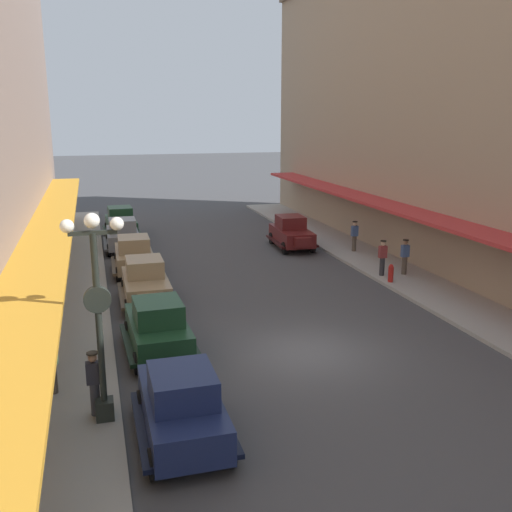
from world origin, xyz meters
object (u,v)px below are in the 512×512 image
(parked_car_0, at_px, (146,281))
(lamp_post_with_clock, at_px, (98,310))
(parked_car_4, at_px, (291,232))
(parked_car_5, at_px, (121,221))
(pedestrian_0, at_px, (383,257))
(parked_car_2, at_px, (158,326))
(pedestrian_1, at_px, (354,236))
(parked_car_3, at_px, (182,403))
(pedestrian_5, at_px, (94,383))
(pedestrian_2, at_px, (405,256))
(parked_car_1, at_px, (134,254))
(parked_car_6, at_px, (123,234))
(fire_hydrant, at_px, (391,273))
(pedestrian_4, at_px, (51,363))

(parked_car_0, relative_size, lamp_post_with_clock, 0.83)
(parked_car_4, relative_size, lamp_post_with_clock, 0.84)
(parked_car_5, xyz_separation_m, pedestrian_0, (11.23, -13.34, 0.07))
(parked_car_2, xyz_separation_m, pedestrian_1, (12.02, 10.87, 0.07))
(parked_car_3, bearing_deg, pedestrian_5, 142.44)
(parked_car_0, height_order, pedestrian_2, parked_car_0)
(parked_car_1, xyz_separation_m, parked_car_4, (9.14, 3.05, 0.00))
(parked_car_3, relative_size, parked_car_4, 0.99)
(parked_car_6, relative_size, fire_hydrant, 5.21)
(pedestrian_4, bearing_deg, parked_car_1, 75.94)
(parked_car_0, height_order, lamp_post_with_clock, lamp_post_with_clock)
(lamp_post_with_clock, height_order, pedestrian_4, lamp_post_with_clock)
(parked_car_2, relative_size, pedestrian_2, 2.57)
(parked_car_0, bearing_deg, pedestrian_5, -103.15)
(parked_car_0, distance_m, pedestrian_4, 8.12)
(parked_car_5, distance_m, pedestrian_1, 14.77)
(parked_car_6, relative_size, pedestrian_4, 2.56)
(parked_car_1, distance_m, parked_car_3, 15.38)
(pedestrian_5, bearing_deg, pedestrian_0, 36.52)
(parked_car_4, bearing_deg, parked_car_2, -124.78)
(parked_car_1, distance_m, pedestrian_0, 11.86)
(parked_car_2, xyz_separation_m, fire_hydrant, (10.97, 4.86, -0.38))
(pedestrian_5, bearing_deg, lamp_post_with_clock, -51.61)
(fire_hydrant, relative_size, pedestrian_1, 0.49)
(fire_hydrant, height_order, pedestrian_0, pedestrian_0)
(parked_car_1, relative_size, parked_car_5, 0.99)
(parked_car_1, xyz_separation_m, pedestrian_1, (12.01, 0.74, 0.07))
(parked_car_4, distance_m, lamp_post_with_clock, 20.49)
(pedestrian_0, bearing_deg, parked_car_1, 159.38)
(parked_car_0, xyz_separation_m, pedestrian_5, (-2.10, -8.98, 0.07))
(parked_car_0, xyz_separation_m, parked_car_1, (-0.10, 4.90, 0.00))
(parked_car_4, bearing_deg, lamp_post_with_clock, -122.43)
(parked_car_4, bearing_deg, parked_car_3, -116.52)
(parked_car_5, height_order, fire_hydrant, parked_car_5)
(pedestrian_2, relative_size, pedestrian_4, 1.00)
(parked_car_0, height_order, parked_car_4, same)
(parked_car_2, relative_size, parked_car_5, 1.00)
(pedestrian_2, height_order, pedestrian_5, same)
(pedestrian_0, xyz_separation_m, pedestrian_4, (-14.20, -8.18, 0.00))
(parked_car_4, distance_m, pedestrian_0, 7.49)
(parked_car_2, bearing_deg, parked_car_3, -90.51)
(pedestrian_5, bearing_deg, pedestrian_2, 34.03)
(parked_car_6, relative_size, pedestrian_5, 2.56)
(parked_car_1, height_order, parked_car_5, same)
(parked_car_0, bearing_deg, parked_car_3, -90.83)
(fire_hydrant, xyz_separation_m, pedestrian_5, (-12.96, -8.61, 0.45))
(parked_car_4, bearing_deg, parked_car_1, -161.54)
(pedestrian_1, bearing_deg, lamp_post_with_clock, -132.82)
(lamp_post_with_clock, relative_size, pedestrian_4, 3.09)
(parked_car_3, distance_m, pedestrian_1, 20.14)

